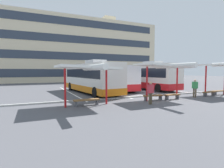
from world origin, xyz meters
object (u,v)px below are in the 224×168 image
coach_bus_2 (146,76)px  waiting_passenger_1 (150,91)px  waiting_shelter_1 (165,67)px  bench_3 (209,92)px  waiting_shelter_0 (88,68)px  waiting_shelter_2 (219,65)px  waiting_passenger_0 (195,87)px  bench_2 (172,96)px  bench_0 (87,101)px  bench_1 (153,96)px  bench_4 (220,91)px  coach_bus_0 (91,78)px  coach_bus_1 (113,78)px

coach_bus_2 → waiting_passenger_1: 11.61m
waiting_shelter_1 → bench_3: waiting_shelter_1 is taller
waiting_shelter_0 → waiting_shelter_2: bearing=-0.3°
waiting_passenger_0 → waiting_shelter_0: bearing=-180.0°
waiting_shelter_1 → bench_2: waiting_shelter_1 is taller
bench_0 → bench_1: same height
bench_4 → waiting_passenger_0: waiting_passenger_0 is taller
coach_bus_2 → coach_bus_0: bearing=-172.7°
coach_bus_2 → waiting_passenger_1: bearing=-123.5°
coach_bus_1 → coach_bus_0: bearing=-148.6°
bench_0 → waiting_passenger_1: waiting_passenger_1 is taller
bench_0 → bench_4: bearing=-0.3°
coach_bus_2 → waiting_passenger_1: coach_bus_2 is taller
coach_bus_1 → bench_4: coach_bus_1 is taller
waiting_shelter_2 → bench_3: bearing=165.5°
bench_3 → waiting_passenger_1: bearing=-170.6°
waiting_shelter_0 → bench_2: size_ratio=3.38×
waiting_shelter_0 → waiting_passenger_1: 4.80m
coach_bus_0 → bench_1: coach_bus_0 is taller
coach_bus_2 → waiting_shelter_2: coach_bus_2 is taller
bench_3 → bench_4: 1.81m
coach_bus_0 → bench_0: bearing=-110.0°
waiting_passenger_1 → bench_1: bearing=46.6°
waiting_shelter_2 → waiting_passenger_0: waiting_shelter_2 is taller
waiting_shelter_0 → waiting_passenger_1: bearing=-15.2°
coach_bus_0 → waiting_shelter_1: bearing=-61.7°
bench_3 → bench_4: size_ratio=1.04×
coach_bus_1 → bench_4: (7.82, -9.49, -1.25)m
bench_0 → waiting_shelter_0: bearing=-90.0°
bench_3 → bench_2: bearing=-178.1°
bench_3 → coach_bus_1: bearing=122.0°
waiting_passenger_1 → waiting_passenger_0: bearing=11.4°
bench_4 → bench_1: bearing=-179.7°
coach_bus_1 → waiting_passenger_0: bearing=-68.7°
bench_0 → waiting_shelter_2: size_ratio=0.36×
waiting_shelter_0 → bench_4: bearing=1.2°
waiting_passenger_0 → bench_4: bearing=4.3°
coach_bus_0 → bench_4: size_ratio=6.31×
coach_bus_1 → bench_4: 12.36m
waiting_shelter_2 → bench_0: bearing=178.1°
waiting_shelter_0 → waiting_shelter_2: size_ratio=1.00×
waiting_shelter_1 → waiting_shelter_2: (6.73, 0.01, 0.22)m
coach_bus_1 → waiting_shelter_2: size_ratio=2.10×
bench_0 → waiting_passenger_0: size_ratio=1.10×
waiting_shelter_1 → waiting_shelter_2: waiting_shelter_2 is taller
bench_2 → bench_4: bearing=2.7°
coach_bus_2 → bench_3: (1.69, -8.32, -1.40)m
coach_bus_1 → bench_0: coach_bus_1 is taller
waiting_shelter_0 → waiting_shelter_1: 6.62m
bench_2 → bench_3: (4.93, 0.17, 0.01)m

